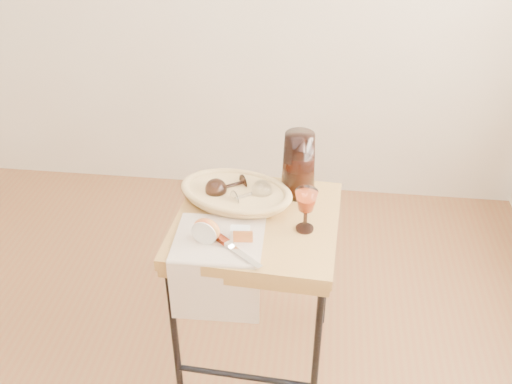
% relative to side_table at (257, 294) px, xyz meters
% --- Properties ---
extents(side_table, '(0.58, 0.58, 0.70)m').
position_rel_side_table_xyz_m(side_table, '(0.00, 0.00, 0.00)').
color(side_table, brown).
rests_on(side_table, floor).
extents(tea_towel, '(0.29, 0.26, 0.01)m').
position_rel_side_table_xyz_m(tea_towel, '(-0.11, -0.13, 0.35)').
color(tea_towel, beige).
rests_on(tea_towel, side_table).
extents(bread_basket, '(0.40, 0.32, 0.05)m').
position_rel_side_table_xyz_m(bread_basket, '(-0.08, 0.09, 0.37)').
color(bread_basket, tan).
rests_on(bread_basket, side_table).
extents(goblet_lying_a, '(0.15, 0.13, 0.08)m').
position_rel_side_table_xyz_m(goblet_lying_a, '(-0.12, 0.11, 0.40)').
color(goblet_lying_a, '#321D16').
rests_on(goblet_lying_a, bread_basket).
extents(goblet_lying_b, '(0.14, 0.13, 0.07)m').
position_rel_side_table_xyz_m(goblet_lying_b, '(-0.03, 0.07, 0.40)').
color(goblet_lying_b, white).
rests_on(goblet_lying_b, bread_basket).
extents(pitcher, '(0.21, 0.27, 0.28)m').
position_rel_side_table_xyz_m(pitcher, '(0.13, 0.18, 0.47)').
color(pitcher, black).
rests_on(pitcher, side_table).
extents(wine_goblet, '(0.08, 0.08, 0.15)m').
position_rel_side_table_xyz_m(wine_goblet, '(0.16, -0.04, 0.42)').
color(wine_goblet, white).
rests_on(wine_goblet, side_table).
extents(apple_half, '(0.10, 0.07, 0.08)m').
position_rel_side_table_xyz_m(apple_half, '(-0.14, -0.14, 0.40)').
color(apple_half, red).
rests_on(apple_half, tea_towel).
extents(apple_wedge, '(0.06, 0.04, 0.04)m').
position_rel_side_table_xyz_m(apple_wedge, '(-0.04, -0.12, 0.38)').
color(apple_wedge, white).
rests_on(apple_wedge, tea_towel).
extents(table_knife, '(0.20, 0.18, 0.02)m').
position_rel_side_table_xyz_m(table_knife, '(-0.06, -0.18, 0.36)').
color(table_knife, silver).
rests_on(table_knife, tea_towel).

